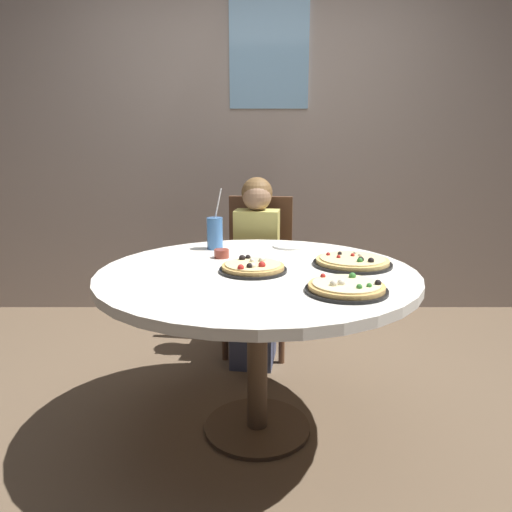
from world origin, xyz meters
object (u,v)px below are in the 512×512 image
Objects in this scene: plate_small at (289,246)px; pizza_pepperoni at (351,262)px; chair_wooden at (257,265)px; soda_cup at (214,233)px; dining_table at (256,289)px; sauce_bowl at (220,254)px; diner_child at (254,280)px; pizza_veggie at (252,267)px; pizza_cheese at (345,287)px.

pizza_pepperoni is at bearing -57.45° from plate_small.
soda_cup reaches higher than chair_wooden.
soda_cup is 0.40m from plate_small.
pizza_pepperoni reaches higher than dining_table.
sauce_bowl is at bearing -144.46° from plate_small.
pizza_pepperoni is (0.42, 0.09, 0.10)m from dining_table.
dining_table is 0.44m from pizza_pepperoni.
diner_child reaches higher than pizza_veggie.
soda_cup is (-0.20, 0.45, 0.06)m from pizza_veggie.
chair_wooden is (0.01, 0.97, -0.13)m from dining_table.
dining_table is at bearing -168.40° from pizza_pepperoni.
pizza_veggie reaches higher than pizza_pepperoni.
pizza_cheese is at bearing -79.25° from plate_small.
diner_child is 1.18m from pizza_cheese.
soda_cup is at bearing -112.62° from chair_wooden.
chair_wooden is 3.18× the size of pizza_cheese.
diner_child reaches higher than chair_wooden.
sauce_bowl reaches higher than dining_table.
dining_table is at bearing -110.08° from plate_small.
dining_table is 19.20× the size of sauce_bowl.
pizza_veggie is (-0.02, -0.02, 0.10)m from dining_table.
pizza_cheese reaches higher than plate_small.
sauce_bowl is (0.05, -0.20, -0.06)m from soda_cup.
plate_small is at bearing 100.75° from pizza_cheese.
diner_child is 3.53× the size of soda_cup.
dining_table is at bearing 136.11° from pizza_cheese.
diner_child is 0.87m from pizza_pepperoni.
plate_small is (0.19, 0.49, -0.01)m from pizza_veggie.
diner_child is at bearing 121.46° from pizza_pepperoni.
sauce_bowl is at bearing -105.73° from diner_child.
pizza_veggie is at bearing -111.20° from plate_small.
pizza_veggie is 0.82× the size of pizza_pepperoni.
soda_cup is at bearing -119.50° from diner_child.
soda_cup is 1.70× the size of plate_small.
pizza_veggie is 1.58× the size of plate_small.
pizza_pepperoni is 0.46m from plate_small.
chair_wooden is 13.57× the size of sauce_bowl.
dining_table is 0.98m from chair_wooden.
plate_small reaches higher than dining_table.
pizza_cheese is at bearing -73.20° from diner_child.
pizza_pepperoni is at bearing -58.54° from diner_child.
chair_wooden reaches higher than plate_small.
diner_child is at bearing 120.10° from plate_small.
chair_wooden is 1.01m from pizza_veggie.
pizza_cheese is at bearing -43.89° from dining_table.
soda_cup is at bearing 113.64° from pizza_veggie.
soda_cup is (-0.63, 0.34, 0.06)m from pizza_pepperoni.
sauce_bowl is (-0.49, 0.54, 0.00)m from pizza_cheese.
pizza_cheese is 0.79m from plate_small.
pizza_pepperoni is (0.43, -0.70, 0.28)m from diner_child.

